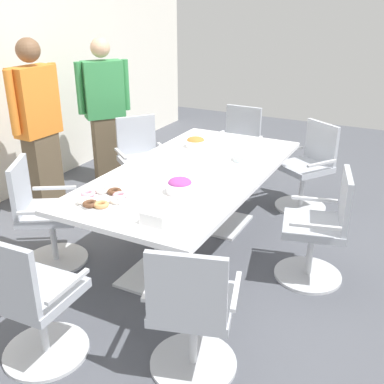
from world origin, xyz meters
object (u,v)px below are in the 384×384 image
at_px(person_standing_1, 105,111).
at_px(napkin_pile, 158,216).
at_px(office_chair_0, 142,164).
at_px(office_chair_1, 44,219).
at_px(office_chair_2, 32,305).
at_px(snack_bowl_pretzels, 196,142).
at_px(person_standing_0, 38,127).
at_px(snack_bowl_candy_mix, 180,186).
at_px(conference_table, 192,184).
at_px(office_chair_4, 320,233).
at_px(office_chair_6, 237,151).
at_px(donut_platter, 102,198).
at_px(office_chair_3, 192,317).
at_px(office_chair_5, 307,171).
at_px(plate_stack, 245,158).

height_order(person_standing_1, napkin_pile, person_standing_1).
height_order(office_chair_0, person_standing_1, person_standing_1).
xyz_separation_m(office_chair_1, office_chair_2, (-0.90, -0.77, 0.00)).
bearing_deg(office_chair_0, snack_bowl_pretzels, 118.30).
bearing_deg(snack_bowl_pretzels, person_standing_0, 113.02).
bearing_deg(person_standing_0, snack_bowl_candy_mix, 78.97).
xyz_separation_m(conference_table, office_chair_4, (0.04, -1.10, -0.22)).
bearing_deg(office_chair_4, office_chair_6, 25.69).
bearing_deg(donut_platter, person_standing_1, 36.48).
relative_size(office_chair_3, snack_bowl_candy_mix, 4.51).
distance_m(office_chair_2, office_chair_5, 3.15).
xyz_separation_m(conference_table, office_chair_0, (0.73, 0.99, -0.22)).
bearing_deg(person_standing_0, office_chair_5, 122.81).
relative_size(office_chair_3, office_chair_6, 1.00).
height_order(office_chair_3, office_chair_4, same).
relative_size(office_chair_2, snack_bowl_candy_mix, 4.51).
bearing_deg(donut_platter, office_chair_5, -23.54).
distance_m(office_chair_1, office_chair_5, 2.69).
bearing_deg(donut_platter, person_standing_0, 59.17).
bearing_deg(office_chair_4, office_chair_3, 148.76).
height_order(office_chair_3, office_chair_6, same).
bearing_deg(office_chair_3, office_chair_1, 144.87).
xyz_separation_m(office_chair_1, office_chair_6, (2.42, -0.74, 0.00)).
distance_m(office_chair_1, office_chair_4, 2.24).
bearing_deg(office_chair_4, office_chair_2, 128.18).
bearing_deg(person_standing_0, plate_stack, 105.67).
bearing_deg(office_chair_1, napkin_pile, 49.85).
bearing_deg(plate_stack, person_standing_1, 74.73).
height_order(office_chair_5, office_chair_6, same).
bearing_deg(office_chair_2, plate_stack, 73.31).
height_order(office_chair_4, office_chair_6, same).
xyz_separation_m(donut_platter, plate_stack, (1.30, -0.60, 0.01)).
height_order(person_standing_0, donut_platter, person_standing_0).
relative_size(plate_stack, napkin_pile, 1.26).
bearing_deg(office_chair_3, conference_table, 100.67).
bearing_deg(office_chair_6, napkin_pile, 102.01).
height_order(office_chair_4, person_standing_1, person_standing_1).
bearing_deg(person_standing_1, donut_platter, 75.08).
distance_m(office_chair_6, person_standing_1, 1.62).
bearing_deg(snack_bowl_candy_mix, office_chair_0, 43.46).
xyz_separation_m(office_chair_0, snack_bowl_candy_mix, (-1.20, -1.14, 0.40)).
height_order(person_standing_1, snack_bowl_candy_mix, person_standing_1).
distance_m(office_chair_3, donut_platter, 1.14).
relative_size(snack_bowl_candy_mix, snack_bowl_pretzels, 1.04).
relative_size(conference_table, napkin_pile, 13.75).
bearing_deg(person_standing_0, office_chair_0, 139.22).
height_order(office_chair_0, office_chair_6, same).
xyz_separation_m(office_chair_0, office_chair_6, (0.93, -0.75, 0.00)).
height_order(office_chair_1, office_chair_6, same).
height_order(snack_bowl_pretzels, plate_stack, snack_bowl_pretzels).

